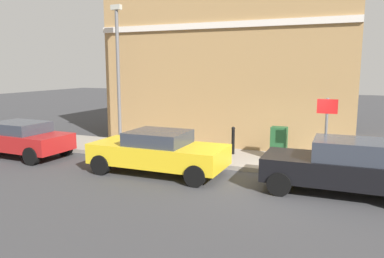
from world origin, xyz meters
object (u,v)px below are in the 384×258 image
at_px(car_yellow, 158,151).
at_px(utility_cabinet, 279,144).
at_px(bollard_near_cabinet, 233,139).
at_px(car_red, 20,138).
at_px(street_sign, 326,124).
at_px(lamppost, 118,69).
at_px(car_black, 342,166).

height_order(car_yellow, utility_cabinet, car_yellow).
relative_size(car_yellow, bollard_near_cabinet, 4.18).
relative_size(car_red, street_sign, 1.76).
bearing_deg(utility_cabinet, bollard_near_cabinet, 86.65).
relative_size(bollard_near_cabinet, lamppost, 0.18).
relative_size(car_black, car_yellow, 0.93).
distance_m(car_yellow, car_red, 5.96).
bearing_deg(lamppost, car_yellow, -130.86).
bearing_deg(bollard_near_cabinet, utility_cabinet, -93.35).
bearing_deg(utility_cabinet, car_black, -140.66).
height_order(car_black, utility_cabinet, car_black).
bearing_deg(car_yellow, car_black, -178.57).
distance_m(car_yellow, utility_cabinet, 4.34).
bearing_deg(lamppost, street_sign, -99.10).
relative_size(car_black, bollard_near_cabinet, 3.89).
height_order(car_yellow, car_red, car_yellow).
xyz_separation_m(car_red, utility_cabinet, (2.86, -9.23, -0.03)).
bearing_deg(car_black, utility_cabinet, -51.87).
relative_size(car_black, street_sign, 1.76).
bearing_deg(car_yellow, utility_cabinet, -139.73).
xyz_separation_m(car_red, lamppost, (3.04, -2.46, 2.60)).
xyz_separation_m(car_yellow, lamppost, (3.02, 3.49, 2.58)).
bearing_deg(car_yellow, car_red, -0.48).
relative_size(car_red, bollard_near_cabinet, 3.89).
bearing_deg(car_yellow, lamppost, -41.55).
xyz_separation_m(utility_cabinet, bollard_near_cabinet, (0.10, 1.71, 0.02)).
distance_m(car_black, utility_cabinet, 3.42).
xyz_separation_m(car_black, bollard_near_cabinet, (2.74, 3.87, -0.05)).
bearing_deg(car_red, lamppost, -127.57).
distance_m(car_red, bollard_near_cabinet, 8.09).
relative_size(car_black, car_red, 1.00).
bearing_deg(car_black, street_sign, -70.97).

